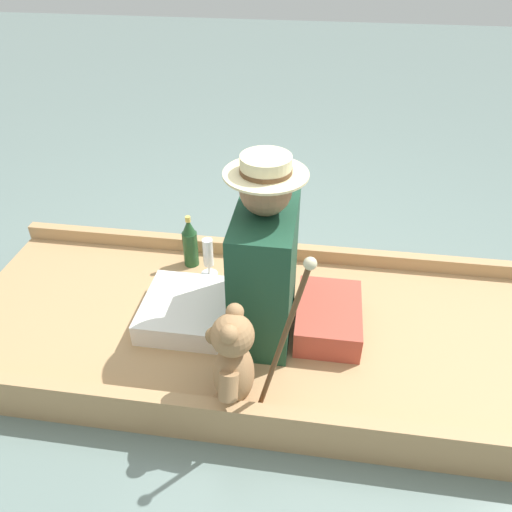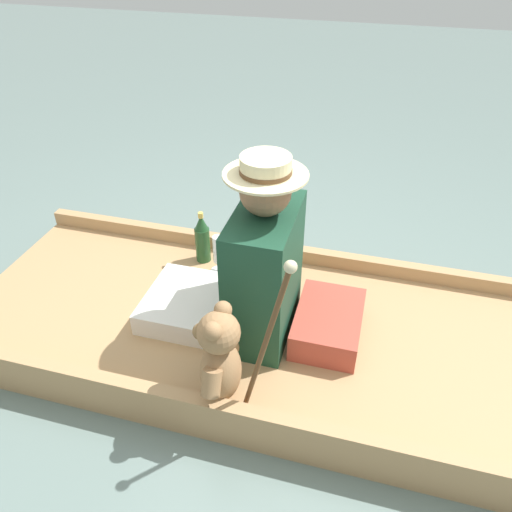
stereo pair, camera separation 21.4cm
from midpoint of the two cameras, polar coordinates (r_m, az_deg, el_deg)
The scene contains 8 objects.
ground_plane at distance 2.51m, azimuth 3.45°, elevation -10.06°, with size 16.00×16.00×0.00m, color slate.
punt_boat at distance 2.45m, azimuth 3.51°, elevation -8.88°, with size 1.17×2.96×0.21m.
seat_cushion at distance 2.35m, azimuth 10.88°, elevation -7.69°, with size 0.42×0.30×0.14m.
seated_person at distance 2.20m, azimuth 2.06°, elevation -1.82°, with size 0.48×0.75×0.87m.
teddy_bear at distance 1.96m, azimuth -1.04°, elevation -11.81°, with size 0.32×0.19×0.45m.
wine_glass at distance 2.65m, azimuth -2.06°, elevation 0.43°, with size 0.09×0.09×0.22m.
walking_cane at distance 1.74m, azimuth 5.13°, elevation -8.62°, with size 0.04×0.19×0.76m.
champagne_bottle at distance 2.74m, azimuth -3.93°, elevation 1.93°, with size 0.08×0.08×0.31m.
Camera 2 is at (-1.70, -0.42, 1.79)m, focal length 35.00 mm.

